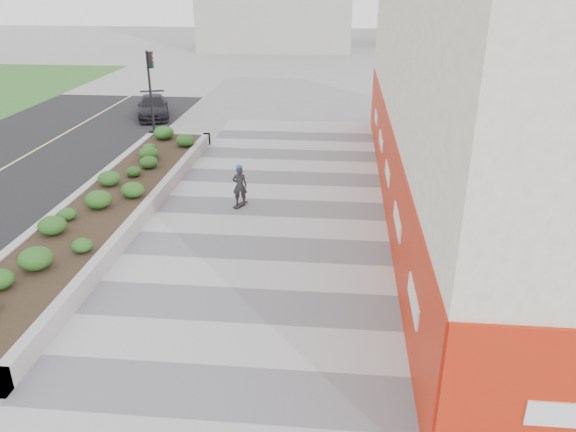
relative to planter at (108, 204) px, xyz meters
name	(u,v)px	position (x,y,z in m)	size (l,w,h in m)	color
ground	(227,349)	(5.50, -7.00, -0.42)	(160.00, 160.00, 0.00)	gray
walkway	(249,281)	(5.50, -4.00, -0.41)	(8.00, 36.00, 0.01)	#A8A8AD
building	(484,95)	(12.48, 1.98, 3.56)	(6.04, 24.08, 8.00)	beige
planter	(108,204)	(0.00, 0.00, 0.00)	(3.00, 18.00, 0.90)	#9E9EA0
traffic_signal_near	(151,80)	(-1.73, 10.50, 2.34)	(0.33, 0.28, 4.20)	black
manhole_cover	(267,282)	(6.00, -4.00, -0.42)	(0.44, 0.44, 0.01)	#595654
skateboarder	(240,185)	(4.35, 1.24, 0.37)	(0.54, 0.74, 1.56)	beige
car_dark	(153,107)	(-3.00, 14.15, 0.19)	(1.69, 4.17, 1.21)	black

